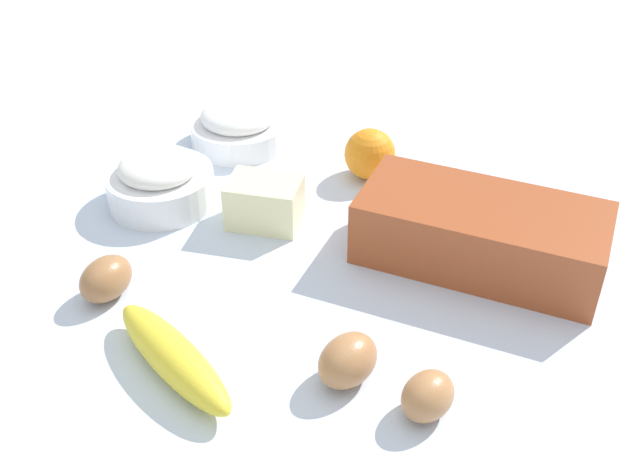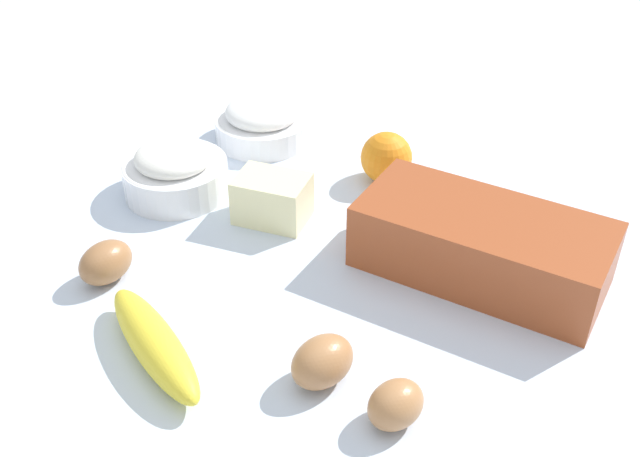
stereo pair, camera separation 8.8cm
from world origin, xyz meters
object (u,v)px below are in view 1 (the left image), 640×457
loaf_pan (481,232)px  egg_loose (106,279)px  butter_block (265,202)px  flour_bowl (160,181)px  banana (173,357)px  sugar_bowl (239,126)px  egg_beside_bowl (428,396)px  orange_fruit (370,154)px  egg_near_butter (348,360)px

loaf_pan → egg_loose: (-0.35, -0.25, -0.02)m
butter_block → flour_bowl: bearing=-171.6°
banana → sugar_bowl: bearing=113.8°
sugar_bowl → egg_beside_bowl: (0.43, -0.37, -0.01)m
banana → orange_fruit: (0.02, 0.43, 0.02)m
flour_bowl → banana: 0.31m
flour_bowl → egg_beside_bowl: (0.44, -0.18, -0.01)m
sugar_bowl → egg_beside_bowl: size_ratio=2.48×
banana → egg_beside_bowl: 0.25m
banana → egg_near_butter: egg_near_butter is taller
egg_beside_bowl → orange_fruit: bearing=120.8°
flour_bowl → egg_near_butter: size_ratio=2.06×
banana → butter_block: (-0.05, 0.27, 0.01)m
egg_near_butter → egg_beside_bowl: 0.08m
egg_beside_bowl → sugar_bowl: bearing=139.5°
flour_bowl → orange_fruit: bearing=40.2°
loaf_pan → egg_beside_bowl: size_ratio=4.97×
banana → butter_block: 0.27m
flour_bowl → egg_near_butter: 0.39m
loaf_pan → egg_beside_bowl: (0.03, -0.25, -0.02)m
sugar_bowl → loaf_pan: bearing=-16.5°
loaf_pan → egg_near_butter: (-0.06, -0.24, -0.02)m
egg_near_butter → flour_bowl: bearing=153.3°
banana → egg_beside_bowl: (0.24, 0.06, 0.00)m
egg_near_butter → sugar_bowl: bearing=133.8°
orange_fruit → butter_block: bearing=-114.1°
loaf_pan → orange_fruit: loaf_pan is taller
loaf_pan → banana: loaf_pan is taller
banana → orange_fruit: orange_fruit is taller
sugar_bowl → egg_loose: bearing=-81.6°
butter_block → egg_loose: bearing=-112.4°
loaf_pan → orange_fruit: (-0.19, 0.12, -0.01)m
flour_bowl → butter_block: 0.15m
flour_bowl → egg_loose: (0.06, -0.18, -0.01)m
loaf_pan → orange_fruit: 0.23m
loaf_pan → egg_near_butter: bearing=-106.8°
banana → orange_fruit: size_ratio=2.69×
loaf_pan → orange_fruit: bearing=144.5°
butter_block → sugar_bowl: bearing=130.4°
orange_fruit → banana: bearing=-92.9°
flour_bowl → butter_block: flour_bowl is taller
orange_fruit → egg_loose: (-0.16, -0.37, -0.01)m
loaf_pan → egg_beside_bowl: loaf_pan is taller
loaf_pan → sugar_bowl: bearing=160.0°
butter_block → egg_loose: 0.22m
loaf_pan → sugar_bowl: 0.42m
sugar_bowl → butter_block: 0.21m
flour_bowl → egg_beside_bowl: bearing=-22.8°
sugar_bowl → orange_fruit: 0.21m
flour_bowl → egg_near_butter: (0.35, -0.18, -0.01)m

